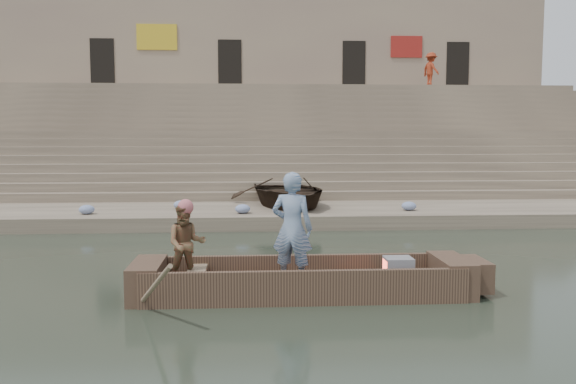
{
  "coord_description": "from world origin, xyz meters",
  "views": [
    {
      "loc": [
        -1.05,
        -10.56,
        2.7
      ],
      "look_at": [
        -0.15,
        2.85,
        1.4
      ],
      "focal_mm": 37.88,
      "sensor_mm": 36.0,
      "label": 1
    }
  ],
  "objects": [
    {
      "name": "rowboat_trim",
      "position": [
        0.05,
        -0.66,
        0.31
      ],
      "size": [
        6.04,
        2.63,
        2.01
      ],
      "color": "brown",
      "rests_on": "ground"
    },
    {
      "name": "ground",
      "position": [
        0.0,
        0.0,
        0.0
      ],
      "size": [
        120.0,
        120.0,
        0.0
      ],
      "primitive_type": "plane",
      "color": "#263024",
      "rests_on": "ground"
    },
    {
      "name": "cloth_bundles",
      "position": [
        -1.54,
        7.27,
        0.53
      ],
      "size": [
        9.86,
        1.57,
        0.26
      ],
      "color": "#3F5999",
      "rests_on": "lower_landing"
    },
    {
      "name": "main_rowboat",
      "position": [
        -0.15,
        -0.65,
        0.11
      ],
      "size": [
        5.0,
        1.3,
        0.22
      ],
      "primitive_type": "cube",
      "color": "brown",
      "rests_on": "ground"
    },
    {
      "name": "pedestrian",
      "position": [
        8.72,
        21.6,
        6.09
      ],
      "size": [
        1.03,
        1.31,
        1.78
      ],
      "primitive_type": "imported",
      "rotation": [
        0.0,
        0.0,
        1.94
      ],
      "color": "maroon",
      "rests_on": "upper_landing"
    },
    {
      "name": "ghat_steps",
      "position": [
        0.0,
        17.19,
        1.8
      ],
      "size": [
        32.0,
        11.0,
        5.2
      ],
      "color": "gray",
      "rests_on": "ground"
    },
    {
      "name": "building_wall",
      "position": [
        0.0,
        26.5,
        5.6
      ],
      "size": [
        32.0,
        5.07,
        11.2
      ],
      "color": "#9B8569",
      "rests_on": "ground"
    },
    {
      "name": "television",
      "position": [
        1.47,
        -0.65,
        0.42
      ],
      "size": [
        0.46,
        0.42,
        0.4
      ],
      "color": "gray",
      "rests_on": "main_rowboat"
    },
    {
      "name": "lower_landing",
      "position": [
        0.0,
        8.0,
        0.2
      ],
      "size": [
        32.0,
        4.0,
        0.4
      ],
      "primitive_type": "cube",
      "color": "gray",
      "rests_on": "ground"
    },
    {
      "name": "beached_rowboat",
      "position": [
        0.21,
        8.54,
        0.85
      ],
      "size": [
        3.96,
        4.93,
        0.91
      ],
      "primitive_type": "imported",
      "rotation": [
        0.0,
        0.0,
        0.21
      ],
      "color": "#2D2116",
      "rests_on": "lower_landing"
    },
    {
      "name": "upper_landing",
      "position": [
        0.0,
        22.5,
        2.6
      ],
      "size": [
        32.0,
        3.0,
        5.2
      ],
      "primitive_type": "cube",
      "color": "gray",
      "rests_on": "ground"
    },
    {
      "name": "mid_landing",
      "position": [
        0.0,
        15.5,
        1.4
      ],
      "size": [
        32.0,
        3.0,
        2.8
      ],
      "primitive_type": "cube",
      "color": "gray",
      "rests_on": "ground"
    },
    {
      "name": "rowing_man",
      "position": [
        -2.06,
        -0.63,
        0.89
      ],
      "size": [
        0.71,
        0.58,
        1.34
      ],
      "primitive_type": "imported",
      "rotation": [
        0.0,
        0.0,
        0.12
      ],
      "color": "#246C39",
      "rests_on": "main_rowboat"
    },
    {
      "name": "standing_man",
      "position": [
        -0.32,
        -0.76,
        1.15
      ],
      "size": [
        0.79,
        0.64,
        1.86
      ],
      "primitive_type": "imported",
      "rotation": [
        0.0,
        0.0,
        2.82
      ],
      "color": "navy",
      "rests_on": "main_rowboat"
    }
  ]
}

